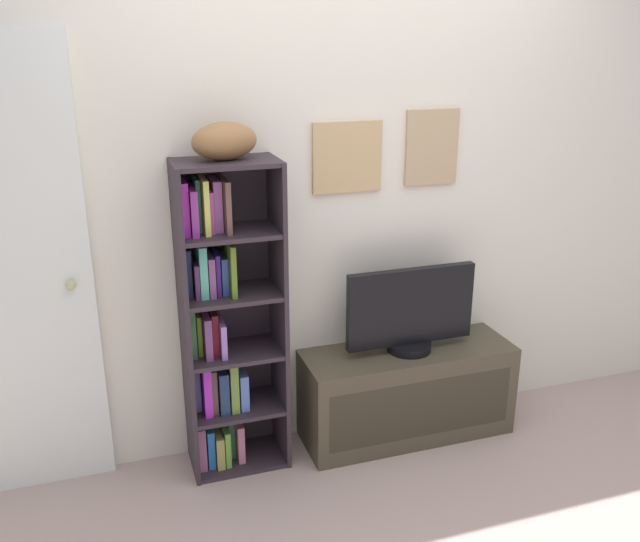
{
  "coord_description": "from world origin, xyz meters",
  "views": [
    {
      "loc": [
        -1.06,
        -1.84,
        1.95
      ],
      "look_at": [
        -0.17,
        0.85,
        0.96
      ],
      "focal_mm": 38.33,
      "sensor_mm": 36.0,
      "label": 1
    }
  ],
  "objects_px": {
    "bookshelf": "(222,326)",
    "tv_stand": "(407,392)",
    "football": "(224,141)",
    "television": "(411,311)"
  },
  "relations": [
    {
      "from": "football",
      "to": "tv_stand",
      "type": "distance_m",
      "value": 1.56
    },
    {
      "from": "bookshelf",
      "to": "tv_stand",
      "type": "distance_m",
      "value": 1.02
    },
    {
      "from": "bookshelf",
      "to": "tv_stand",
      "type": "relative_size",
      "value": 1.37
    },
    {
      "from": "bookshelf",
      "to": "football",
      "type": "bearing_deg",
      "value": -31.88
    },
    {
      "from": "tv_stand",
      "to": "television",
      "type": "height_order",
      "value": "television"
    },
    {
      "from": "bookshelf",
      "to": "tv_stand",
      "type": "height_order",
      "value": "bookshelf"
    },
    {
      "from": "bookshelf",
      "to": "tv_stand",
      "type": "bearing_deg",
      "value": -4.2
    },
    {
      "from": "bookshelf",
      "to": "television",
      "type": "bearing_deg",
      "value": -4.13
    },
    {
      "from": "bookshelf",
      "to": "football",
      "type": "distance_m",
      "value": 0.84
    },
    {
      "from": "tv_stand",
      "to": "football",
      "type": "bearing_deg",
      "value": 177.49
    }
  ]
}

